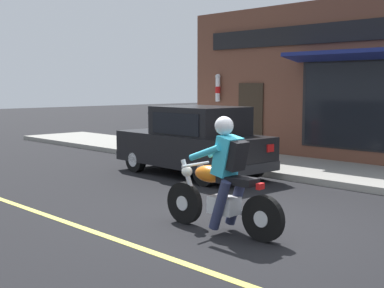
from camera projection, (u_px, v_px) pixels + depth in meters
The scene contains 7 objects.
ground_plane at pixel (250, 226), 7.75m from camera, with size 80.00×80.00×0.00m, color black.
sidewalk_curb at pixel (281, 165), 13.18m from camera, with size 2.60×22.00×0.14m, color gray.
lane_stripe at pixel (36, 211), 8.66m from camera, with size 0.12×19.80×0.01m, color #D1C64C.
storefront_building at pixel (341, 83), 13.51m from camera, with size 1.25×9.84×4.20m.
motorcycle_with_rider at pixel (223, 184), 7.38m from camera, with size 0.58×2.02×1.62m.
car_hatchback at pixel (194, 142), 12.08m from camera, with size 1.78×3.84×1.57m.
fire_hydrant at pixel (248, 143), 13.54m from camera, with size 0.36×0.24×0.88m.
Camera 1 is at (-5.86, -4.87, 2.04)m, focal length 50.00 mm.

